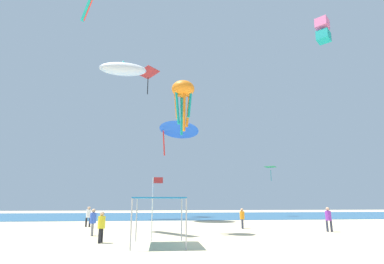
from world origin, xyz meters
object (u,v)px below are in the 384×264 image
(kite_diamond_red, at_px, (148,74))
(kite_octopus_orange, at_px, (183,92))
(kite_inflatable_white, at_px, (123,69))
(kite_box_pink, at_px, (323,30))
(person_leftmost, at_px, (93,220))
(person_near_tent, at_px, (242,217))
(kite_delta_blue, at_px, (179,127))
(person_central, at_px, (101,224))
(banner_flag, at_px, (154,202))
(kite_diamond_green, at_px, (270,168))
(person_far_shore, at_px, (328,217))
(canopy_tent, at_px, (160,200))
(person_rightmost, at_px, (88,215))

(kite_diamond_red, relative_size, kite_octopus_orange, 0.97)
(kite_inflatable_white, distance_m, kite_box_pink, 25.72)
(person_leftmost, xyz_separation_m, kite_box_pink, (19.93, 3.92, 17.65))
(kite_diamond_red, bearing_deg, person_leftmost, -143.26)
(person_near_tent, xyz_separation_m, kite_inflatable_white, (-12.37, 14.40, 19.29))
(kite_octopus_orange, xyz_separation_m, kite_box_pink, (14.05, 3.19, 8.23))
(person_leftmost, distance_m, kite_delta_blue, 17.90)
(person_central, distance_m, banner_flag, 3.09)
(kite_delta_blue, relative_size, kite_octopus_orange, 1.51)
(kite_delta_blue, xyz_separation_m, kite_diamond_green, (14.45, 8.98, -3.72))
(person_far_shore, height_order, kite_octopus_orange, kite_octopus_orange)
(kite_delta_blue, bearing_deg, kite_diamond_green, 56.59)
(person_central, distance_m, kite_inflatable_white, 29.21)
(person_near_tent, height_order, kite_diamond_red, kite_diamond_red)
(kite_diamond_red, bearing_deg, kite_delta_blue, -113.30)
(person_far_shore, relative_size, kite_diamond_green, 0.81)
(kite_diamond_red, bearing_deg, canopy_tent, -133.54)
(person_far_shore, bearing_deg, person_rightmost, 165.30)
(canopy_tent, height_order, kite_inflatable_white, kite_inflatable_white)
(canopy_tent, height_order, kite_box_pink, kite_box_pink)
(person_rightmost, xyz_separation_m, kite_diamond_green, (22.72, 15.63, 6.09))
(banner_flag, relative_size, kite_delta_blue, 0.57)
(banner_flag, distance_m, kite_delta_blue, 18.64)
(canopy_tent, distance_m, kite_delta_blue, 20.21)
(person_near_tent, xyz_separation_m, person_rightmost, (-12.93, 2.95, 0.07))
(kite_inflatable_white, relative_size, kite_octopus_orange, 1.60)
(person_leftmost, height_order, kite_diamond_red, kite_diamond_red)
(person_far_shore, xyz_separation_m, kite_delta_blue, (-10.30, 12.75, 9.80))
(canopy_tent, relative_size, kite_delta_blue, 0.50)
(person_rightmost, height_order, kite_diamond_green, kite_diamond_green)
(person_far_shore, height_order, kite_inflatable_white, kite_inflatable_white)
(person_rightmost, distance_m, kite_inflatable_white, 22.39)
(person_near_tent, distance_m, banner_flag, 9.85)
(kite_diamond_green, bearing_deg, person_near_tent, 98.60)
(kite_octopus_orange, bearing_deg, person_near_tent, -124.87)
(person_far_shore, distance_m, kite_octopus_orange, 14.31)
(person_central, height_order, person_rightmost, person_rightmost)
(canopy_tent, height_order, banner_flag, banner_flag)
(person_rightmost, height_order, kite_inflatable_white, kite_inflatable_white)
(person_rightmost, distance_m, kite_diamond_red, 26.59)
(person_rightmost, distance_m, kite_delta_blue, 14.45)
(person_near_tent, relative_size, kite_diamond_green, 0.74)
(kite_box_pink, bearing_deg, kite_diamond_red, 1.43)
(person_rightmost, distance_m, kite_box_pink, 28.20)
(kite_box_pink, bearing_deg, kite_octopus_orange, 60.91)
(canopy_tent, xyz_separation_m, person_central, (-3.11, 1.19, -1.29))
(kite_delta_blue, distance_m, kite_octopus_orange, 12.80)
(person_near_tent, xyz_separation_m, kite_diamond_green, (9.78, 18.57, 6.16))
(person_far_shore, xyz_separation_m, kite_diamond_red, (-14.75, 22.23, 20.78))
(person_near_tent, relative_size, kite_octopus_orange, 0.39)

